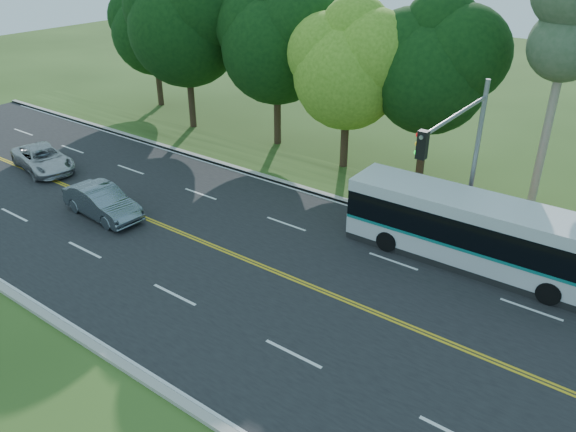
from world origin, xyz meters
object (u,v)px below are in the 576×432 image
Objects in this scene: traffic_signal at (462,149)px; suv at (43,159)px; transit_bus at (480,234)px; sedan at (102,202)px.

traffic_signal is 22.77m from suv.
traffic_signal is at bearing 171.95° from transit_bus.
sedan is at bearing -90.96° from suv.
transit_bus is 2.29× the size of suv.
traffic_signal is 16.26m from sedan.
transit_bus is at bearing -7.15° from traffic_signal.
sedan reaches higher than suv.
transit_bus is at bearing -64.66° from sedan.
transit_bus is at bearing -67.46° from suv.
suv is (-23.18, -4.63, -0.74)m from transit_bus.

